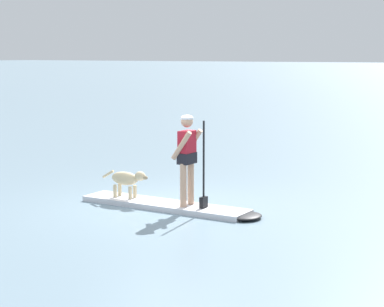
{
  "coord_description": "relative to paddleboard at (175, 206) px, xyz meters",
  "views": [
    {
      "loc": [
        7.02,
        -10.6,
        2.86
      ],
      "look_at": [
        0.0,
        1.0,
        0.9
      ],
      "focal_mm": 65.15,
      "sensor_mm": 36.0,
      "label": 1
    }
  ],
  "objects": [
    {
      "name": "ground_plane",
      "position": [
        -0.23,
        -0.0,
        -0.05
      ],
      "size": [
        400.0,
        400.0,
        0.0
      ],
      "primitive_type": "plane",
      "color": "slate"
    },
    {
      "name": "paddleboard",
      "position": [
        0.0,
        0.0,
        0.0
      ],
      "size": [
        3.66,
        0.69,
        0.1
      ],
      "color": "silver",
      "rests_on": "ground_plane"
    },
    {
      "name": "person_paddler",
      "position": [
        0.28,
        0.0,
        1.01
      ],
      "size": [
        0.6,
        0.47,
        1.66
      ],
      "color": "tan",
      "rests_on": "paddleboard"
    },
    {
      "name": "dog",
      "position": [
        -1.09,
        -0.0,
        0.41
      ],
      "size": [
        1.07,
        0.23,
        0.54
      ],
      "color": "#CCB78C",
      "rests_on": "paddleboard"
    }
  ]
}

